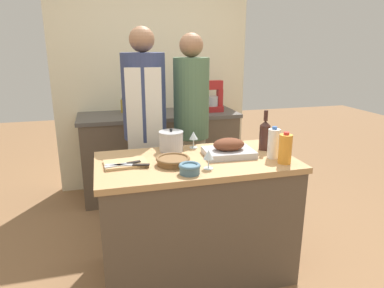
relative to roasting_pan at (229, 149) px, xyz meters
The scene contains 21 objects.
ground_plane 0.97m from the roasting_pan, behind, with size 12.00×12.00×0.00m, color #8E6642.
kitchen_island 0.55m from the roasting_pan, behind, with size 1.36×0.72×0.89m.
back_counter 1.57m from the roasting_pan, 99.49° to the left, with size 1.72×0.60×0.93m.
back_wall 1.87m from the roasting_pan, 97.69° to the left, with size 2.22×0.10×2.55m.
roasting_pan is the anchor object (origin of this frame).
wicker_basket 0.43m from the roasting_pan, 168.41° to the right, with size 0.22×0.22×0.05m.
cutting_board 0.73m from the roasting_pan, behind, with size 0.29×0.21×0.02m.
stock_pot 0.43m from the roasting_pan, 149.26° to the left, with size 0.18×0.18×0.17m.
mixing_bowl 0.45m from the roasting_pan, 142.54° to the right, with size 0.14×0.14×0.06m.
juice_jug 0.39m from the roasting_pan, 39.72° to the right, with size 0.09×0.09×0.21m.
milk_jug 0.31m from the roasting_pan, 24.44° to the right, with size 0.08×0.08×0.22m.
wine_bottle_green 0.32m from the roasting_pan, 12.06° to the left, with size 0.08×0.08×0.30m.
wine_glass_left 0.31m from the roasting_pan, 135.26° to the right, with size 0.07×0.07×0.12m.
wine_glass_right 0.32m from the roasting_pan, 127.28° to the left, with size 0.07×0.07×0.13m.
knife_chef 0.71m from the roasting_pan, behind, with size 0.28×0.10×0.01m.
knife_paring 0.74m from the roasting_pan, behind, with size 0.24×0.09×0.01m.
stand_mixer 1.48m from the roasting_pan, 75.33° to the left, with size 0.18×0.14×0.34m.
condiment_bottle_tall 1.59m from the roasting_pan, 110.68° to the left, with size 0.05×0.05×0.19m.
condiment_bottle_short 1.73m from the roasting_pan, 110.97° to the left, with size 0.05×0.05×0.16m.
person_cook_aproned 0.89m from the roasting_pan, 124.02° to the left, with size 0.37×0.38×1.79m.
person_cook_guest 0.73m from the roasting_pan, 96.21° to the left, with size 0.31×0.31×1.74m.
Camera 1 is at (-0.61, -2.15, 1.65)m, focal length 32.00 mm.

